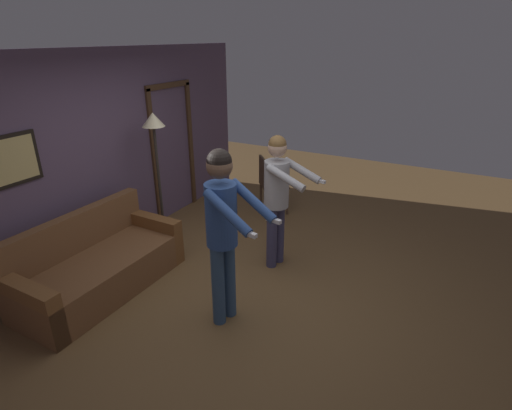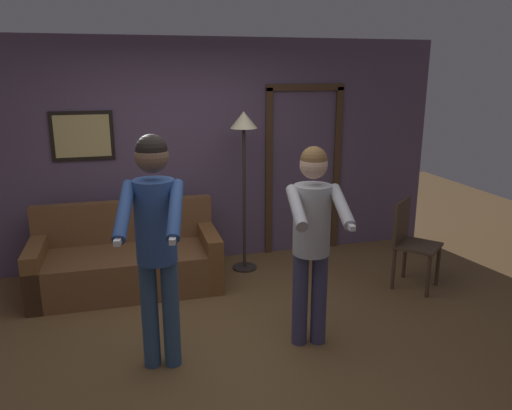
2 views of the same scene
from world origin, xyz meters
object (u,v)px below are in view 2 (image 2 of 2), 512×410
(couch, at_px, (127,263))
(dining_chair_distant, at_px, (410,239))
(person_standing_right, at_px, (312,229))
(torchiere_lamp, at_px, (244,143))
(person_standing_left, at_px, (156,231))

(couch, bearing_deg, dining_chair_distant, -14.63)
(couch, height_order, person_standing_right, person_standing_right)
(torchiere_lamp, bearing_deg, couch, -172.87)
(torchiere_lamp, relative_size, person_standing_right, 1.08)
(torchiere_lamp, bearing_deg, person_standing_left, -122.49)
(couch, distance_m, person_standing_left, 1.80)
(torchiere_lamp, xyz_separation_m, person_standing_right, (0.11, -1.74, -0.45))
(torchiere_lamp, height_order, person_standing_right, torchiere_lamp)
(person_standing_left, bearing_deg, dining_chair_distant, 17.15)
(torchiere_lamp, distance_m, person_standing_right, 1.80)
(person_standing_left, distance_m, dining_chair_distant, 2.86)
(person_standing_left, xyz_separation_m, dining_chair_distant, (2.67, 0.83, -0.59))
(couch, xyz_separation_m, torchiere_lamp, (1.32, 0.17, 1.19))
(person_standing_left, distance_m, person_standing_right, 1.23)
(torchiere_lamp, relative_size, person_standing_left, 1.00)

